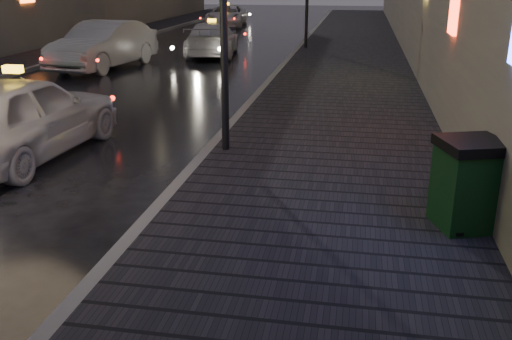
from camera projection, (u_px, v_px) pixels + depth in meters
The scene contains 9 objects.
sidewalk at pixel (351, 53), 24.65m from camera, with size 4.60×58.00×0.15m, color black.
curb at pixel (296, 52), 25.06m from camera, with size 0.20×58.00×0.15m, color slate.
sidewalk_far at pixel (80, 47), 26.77m from camera, with size 2.40×58.00×0.15m, color black.
curb_far at pixel (106, 47), 26.55m from camera, with size 0.20×58.00×0.15m, color slate.
trash_bin at pixel (468, 183), 7.49m from camera, with size 0.99×0.99×1.20m.
taxi_near at pixel (19, 117), 10.71m from camera, with size 1.94×4.81×1.64m, color silver.
car_left_mid at pixel (104, 45), 20.98m from camera, with size 1.80×5.16×1.70m, color #A6A6AF.
taxi_mid at pixel (212, 39), 24.18m from camera, with size 1.97×4.84×1.40m, color silver.
taxi_far at pixel (227, 16), 37.49m from camera, with size 2.31×5.01×1.39m, color silver.
Camera 1 is at (4.30, -4.28, 3.38)m, focal length 40.00 mm.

